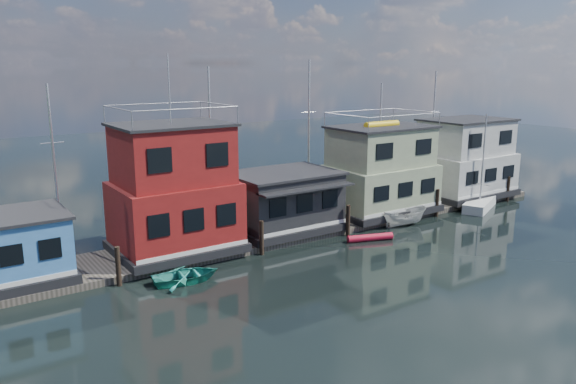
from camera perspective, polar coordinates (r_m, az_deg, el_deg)
ground at (r=31.12m, az=12.83°, el=-9.50°), size 160.00×160.00×0.00m
dock at (r=39.67m, az=0.15°, el=-3.92°), size 48.00×5.00×0.40m
houseboat_blue at (r=32.98m, az=-26.81°, el=-5.24°), size 6.40×4.90×3.66m
houseboat_red at (r=34.77m, az=-11.52°, el=0.04°), size 7.40×5.90×11.86m
houseboat_dark at (r=38.80m, az=-0.45°, el=-0.91°), size 7.40×6.10×4.06m
houseboat_green at (r=44.08m, az=9.34°, el=2.10°), size 8.40×5.90×7.03m
houseboat_white at (r=51.38m, az=17.51°, el=3.19°), size 8.40×5.90×6.66m
pilings at (r=37.04m, az=2.16°, el=-3.71°), size 42.28×0.28×2.20m
background_masts at (r=46.02m, az=0.86°, el=5.25°), size 36.40×0.16×12.00m
dinghy_teal at (r=31.54m, az=-10.30°, el=-8.33°), size 3.97×3.06×0.76m
motorboat at (r=42.14m, az=11.75°, el=-2.49°), size 3.78×2.10×1.38m
red_kayak at (r=38.37m, az=8.35°, el=-4.60°), size 3.19×1.47×0.47m
day_sailer at (r=48.75m, az=18.89°, el=-1.13°), size 5.17×3.57×7.79m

